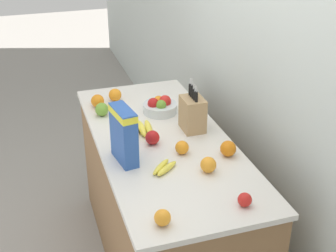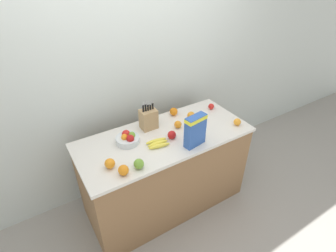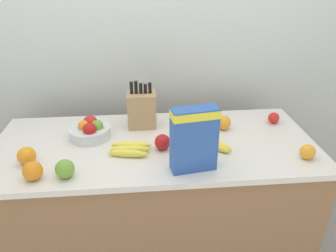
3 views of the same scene
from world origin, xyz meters
name	(u,v)px [view 1 (image 1 of 3)]	position (x,y,z in m)	size (l,w,h in m)	color
wall_back	(261,63)	(0.00, 0.58, 1.30)	(9.00, 0.06, 2.60)	silver
counter	(163,204)	(0.00, 0.00, 0.46)	(1.67, 0.73, 0.91)	olive
knife_block	(193,113)	(-0.06, 0.20, 1.01)	(0.16, 0.12, 0.31)	tan
cereal_box	(124,133)	(0.16, -0.25, 1.07)	(0.21, 0.11, 0.30)	#2D56A8
fruit_bowl	(160,106)	(-0.34, 0.09, 0.95)	(0.21, 0.21, 0.11)	silver
banana_bunch_left	(164,168)	(0.31, -0.09, 0.92)	(0.15, 0.16, 0.03)	yellow
banana_bunch_right	(142,128)	(-0.13, -0.09, 0.93)	(0.22, 0.15, 0.04)	yellow
apple_front	(245,200)	(0.70, 0.17, 0.94)	(0.06, 0.06, 0.06)	red
apple_leftmost	(102,109)	(-0.40, -0.27, 0.95)	(0.08, 0.08, 0.08)	#6B9E33
apple_by_knife_block	(152,138)	(0.04, -0.07, 0.95)	(0.08, 0.08, 0.08)	red
orange_front_center	(208,165)	(0.39, 0.12, 0.95)	(0.08, 0.08, 0.08)	orange
orange_mid_right	(98,101)	(-0.54, -0.27, 0.95)	(0.09, 0.09, 0.09)	orange
orange_front_left	(115,95)	(-0.60, -0.14, 0.95)	(0.08, 0.08, 0.08)	orange
orange_by_cereal	(182,147)	(0.18, 0.05, 0.95)	(0.07, 0.07, 0.07)	orange
orange_mid_left	(228,149)	(0.28, 0.28, 0.95)	(0.09, 0.09, 0.09)	orange
orange_front_right	(162,218)	(0.71, -0.22, 0.94)	(0.07, 0.07, 0.07)	orange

